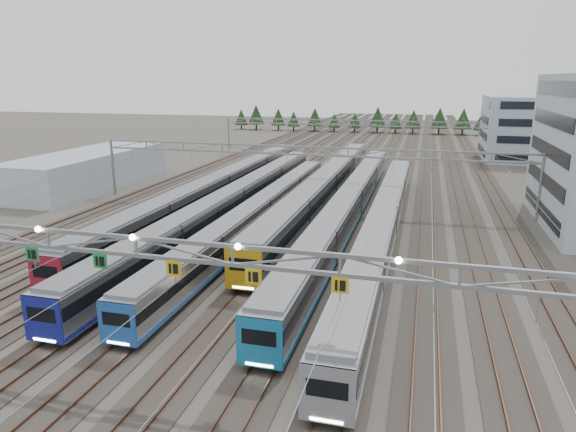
% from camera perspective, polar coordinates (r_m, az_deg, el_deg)
% --- Properties ---
extents(ground, '(400.00, 400.00, 0.00)m').
position_cam_1_polar(ground, '(32.07, -15.56, -15.77)').
color(ground, '#47423A').
rests_on(ground, ground).
extents(track_bed, '(54.00, 260.00, 5.42)m').
position_cam_1_polar(track_bed, '(125.19, 8.16, 8.10)').
color(track_bed, '#2D2823').
rests_on(track_bed, ground).
extents(train_a, '(2.88, 66.32, 3.75)m').
position_cam_1_polar(train_a, '(68.93, -7.60, 3.12)').
color(train_a, black).
rests_on(train_a, ground).
extents(train_b, '(2.72, 64.63, 3.53)m').
position_cam_1_polar(train_b, '(61.31, -6.07, 1.59)').
color(train_b, black).
rests_on(train_b, ground).
extents(train_c, '(2.54, 55.12, 3.29)m').
position_cam_1_polar(train_c, '(56.33, -3.18, 0.33)').
color(train_c, black).
rests_on(train_c, ground).
extents(train_d, '(3.00, 65.23, 3.91)m').
position_cam_1_polar(train_d, '(69.15, 4.19, 3.32)').
color(train_d, black).
rests_on(train_d, ground).
extents(train_e, '(2.72, 68.88, 3.54)m').
position_cam_1_polar(train_e, '(60.66, 6.91, 1.42)').
color(train_e, black).
rests_on(train_e, ground).
extents(train_f, '(2.70, 62.16, 3.51)m').
position_cam_1_polar(train_f, '(53.35, 10.59, -0.62)').
color(train_f, black).
rests_on(train_f, ground).
extents(gantry_near, '(56.36, 0.61, 8.08)m').
position_cam_1_polar(gantry_near, '(29.10, -16.72, -3.73)').
color(gantry_near, gray).
rests_on(gantry_near, ground).
extents(gantry_mid, '(56.36, 0.36, 8.00)m').
position_cam_1_polar(gantry_mid, '(65.87, 1.81, 6.47)').
color(gantry_mid, gray).
rests_on(gantry_mid, ground).
extents(gantry_far, '(56.36, 0.36, 8.00)m').
position_cam_1_polar(gantry_far, '(109.88, 7.27, 9.76)').
color(gantry_far, gray).
rests_on(gantry_far, ground).
extents(depot_bldg_north, '(22.00, 18.00, 12.83)m').
position_cam_1_polar(depot_bldg_north, '(117.24, 26.32, 8.69)').
color(depot_bldg_north, '#A6B8C6').
rests_on(depot_bldg_north, ground).
extents(west_shed, '(10.00, 30.00, 5.28)m').
position_cam_1_polar(west_shed, '(85.18, -21.25, 4.84)').
color(west_shed, '#A6B8C6').
rests_on(west_shed, ground).
extents(treeline, '(93.80, 5.60, 7.02)m').
position_cam_1_polar(treeline, '(163.53, 9.59, 10.58)').
color(treeline, '#332114').
rests_on(treeline, ground).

